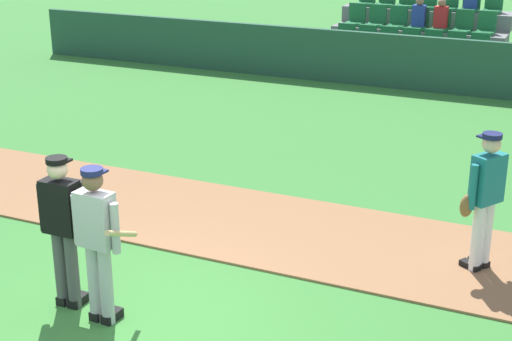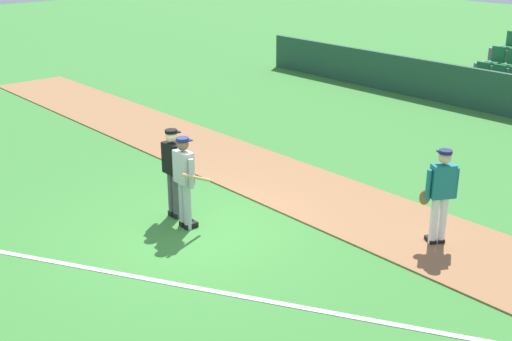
% 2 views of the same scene
% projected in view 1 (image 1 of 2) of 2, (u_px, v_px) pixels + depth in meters
% --- Properties ---
extents(ground_plane, '(80.00, 80.00, 0.00)m').
position_uv_depth(ground_plane, '(120.00, 323.00, 8.36)').
color(ground_plane, '#387A33').
extents(infield_dirt_path, '(28.00, 2.39, 0.03)m').
position_uv_depth(infield_dirt_path, '(237.00, 222.00, 10.85)').
color(infield_dirt_path, '#936642').
rests_on(infield_dirt_path, ground).
extents(dugout_fence, '(20.00, 0.16, 1.27)m').
position_uv_depth(dugout_fence, '(398.00, 62.00, 18.05)').
color(dugout_fence, '#234C38').
rests_on(dugout_fence, ground).
extents(stadium_bleachers, '(4.45, 2.95, 2.30)m').
position_uv_depth(stadium_bleachers, '(417.00, 48.00, 19.67)').
color(stadium_bleachers, slate).
rests_on(stadium_bleachers, ground).
extents(batter_grey_jersey, '(0.68, 0.79, 1.76)m').
position_uv_depth(batter_grey_jersey, '(98.00, 240.00, 8.06)').
color(batter_grey_jersey, '#B2B2B2').
rests_on(batter_grey_jersey, ground).
extents(umpire_home_plate, '(0.59, 0.31, 1.76)m').
position_uv_depth(umpire_home_plate, '(64.00, 223.00, 8.39)').
color(umpire_home_plate, '#4C4C4C').
rests_on(umpire_home_plate, ground).
extents(runner_teal_jersey, '(0.48, 0.58, 1.76)m').
position_uv_depth(runner_teal_jersey, '(484.00, 197.00, 9.19)').
color(runner_teal_jersey, white).
rests_on(runner_teal_jersey, ground).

